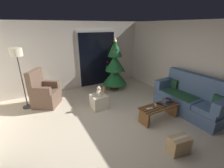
% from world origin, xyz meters
% --- Properties ---
extents(ground_plane, '(7.00, 7.00, 0.00)m').
position_xyz_m(ground_plane, '(0.00, 0.00, 0.00)').
color(ground_plane, beige).
extents(wall_back, '(5.72, 0.12, 2.50)m').
position_xyz_m(wall_back, '(0.00, 3.06, 1.25)').
color(wall_back, beige).
rests_on(wall_back, ground).
extents(wall_right, '(0.12, 6.00, 2.50)m').
position_xyz_m(wall_right, '(2.86, 0.00, 1.25)').
color(wall_right, beige).
rests_on(wall_right, ground).
extents(patio_door_frame, '(1.60, 0.02, 2.20)m').
position_xyz_m(patio_door_frame, '(1.00, 2.99, 1.10)').
color(patio_door_frame, silver).
rests_on(patio_door_frame, ground).
extents(patio_door_glass, '(1.50, 0.02, 2.10)m').
position_xyz_m(patio_door_glass, '(1.00, 2.97, 1.05)').
color(patio_door_glass, black).
rests_on(patio_door_glass, ground).
extents(couch, '(0.80, 1.95, 1.08)m').
position_xyz_m(couch, '(2.32, -0.39, 0.40)').
color(couch, slate).
rests_on(couch, ground).
extents(coffee_table, '(1.10, 0.40, 0.41)m').
position_xyz_m(coffee_table, '(1.27, -0.26, 0.27)').
color(coffee_table, brown).
rests_on(coffee_table, ground).
extents(remote_white, '(0.16, 0.09, 0.02)m').
position_xyz_m(remote_white, '(0.94, -0.26, 0.42)').
color(remote_white, silver).
rests_on(remote_white, coffee_table).
extents(remote_graphite, '(0.07, 0.16, 0.02)m').
position_xyz_m(remote_graphite, '(1.36, -0.32, 0.42)').
color(remote_graphite, '#333338').
rests_on(remote_graphite, coffee_table).
extents(remote_black, '(0.10, 0.16, 0.02)m').
position_xyz_m(remote_black, '(1.33, -0.20, 0.42)').
color(remote_black, black).
rests_on(remote_black, coffee_table).
extents(remote_silver, '(0.13, 0.15, 0.02)m').
position_xyz_m(remote_silver, '(1.20, -0.18, 0.42)').
color(remote_silver, '#ADADB2').
rests_on(remote_silver, coffee_table).
extents(book_stack, '(0.26, 0.23, 0.12)m').
position_xyz_m(book_stack, '(1.57, -0.23, 0.47)').
color(book_stack, '#4C4C51').
rests_on(book_stack, coffee_table).
extents(cell_phone, '(0.13, 0.16, 0.01)m').
position_xyz_m(cell_phone, '(1.57, -0.26, 0.53)').
color(cell_phone, black).
rests_on(cell_phone, book_stack).
extents(christmas_tree, '(0.92, 0.92, 1.93)m').
position_xyz_m(christmas_tree, '(1.34, 2.17, 0.86)').
color(christmas_tree, '#4C1E19').
rests_on(christmas_tree, ground).
extents(armchair, '(0.95, 0.95, 1.13)m').
position_xyz_m(armchair, '(-1.23, 2.05, 0.40)').
color(armchair, brown).
rests_on(armchair, ground).
extents(floor_lamp, '(0.32, 0.32, 1.78)m').
position_xyz_m(floor_lamp, '(-1.74, 2.17, 1.51)').
color(floor_lamp, '#2D2D30').
rests_on(floor_lamp, ground).
extents(ottoman, '(0.44, 0.44, 0.42)m').
position_xyz_m(ottoman, '(0.15, 1.06, 0.21)').
color(ottoman, beige).
rests_on(ottoman, ground).
extents(teddy_bear_cream, '(0.21, 0.22, 0.29)m').
position_xyz_m(teddy_bear_cream, '(0.16, 1.05, 0.54)').
color(teddy_bear_cream, beige).
rests_on(teddy_bear_cream, ottoman).
extents(teddy_bear_honey_by_tree, '(0.20, 0.20, 0.29)m').
position_xyz_m(teddy_bear_honey_by_tree, '(0.76, 1.96, 0.12)').
color(teddy_bear_honey_by_tree, tan).
rests_on(teddy_bear_honey_by_tree, ground).
extents(cardboard_box_taped_mid_floor, '(0.44, 0.31, 0.34)m').
position_xyz_m(cardboard_box_taped_mid_floor, '(0.80, -1.28, 0.17)').
color(cardboard_box_taped_mid_floor, tan).
rests_on(cardboard_box_taped_mid_floor, ground).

